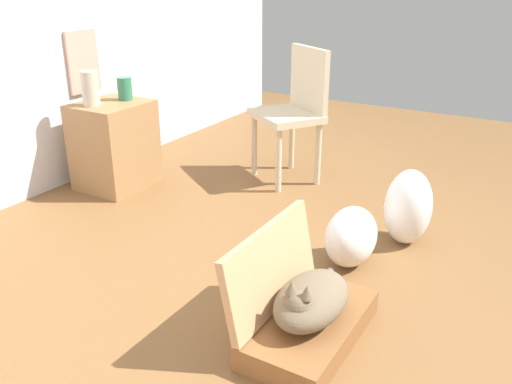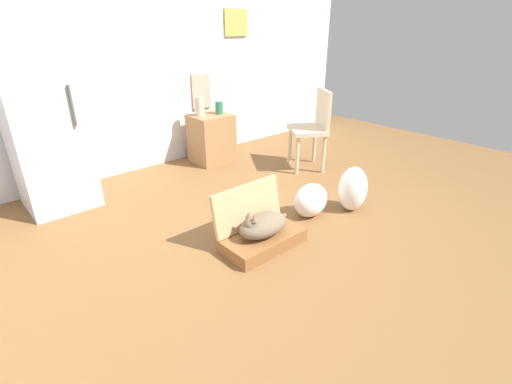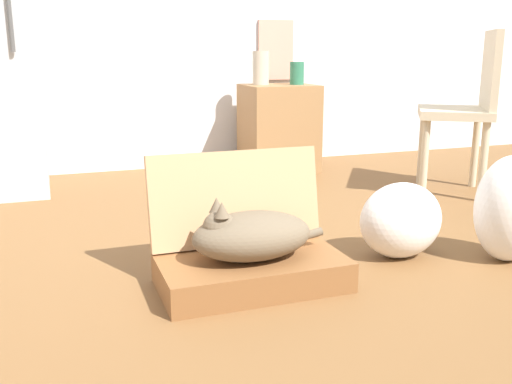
{
  "view_description": "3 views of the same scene",
  "coord_description": "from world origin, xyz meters",
  "px_view_note": "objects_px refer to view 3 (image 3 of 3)",
  "views": [
    {
      "loc": [
        -2.1,
        -0.87,
        1.46
      ],
      "look_at": [
        -0.1,
        0.32,
        0.49
      ],
      "focal_mm": 37.91,
      "sensor_mm": 36.0,
      "label": 1
    },
    {
      "loc": [
        -2.1,
        -1.98,
        1.66
      ],
      "look_at": [
        -0.27,
        0.09,
        0.39
      ],
      "focal_mm": 25.95,
      "sensor_mm": 36.0,
      "label": 2
    },
    {
      "loc": [
        -1.02,
        -1.98,
        0.85
      ],
      "look_at": [
        -0.28,
        0.09,
        0.31
      ],
      "focal_mm": 40.68,
      "sensor_mm": 36.0,
      "label": 3
    }
  ],
  "objects_px": {
    "vase_short": "(297,73)",
    "plastic_bag_white": "(401,220)",
    "side_table": "(279,128)",
    "vase_tall": "(261,68)",
    "chair": "(467,104)",
    "cat": "(250,235)",
    "plastic_bag_clear": "(510,209)",
    "suitcase_base": "(252,273)"
  },
  "relations": [
    {
      "from": "plastic_bag_white",
      "to": "chair",
      "type": "relative_size",
      "value": 0.38
    },
    {
      "from": "side_table",
      "to": "vase_tall",
      "type": "xyz_separation_m",
      "value": [
        -0.12,
        0.04,
        0.42
      ]
    },
    {
      "from": "plastic_bag_white",
      "to": "side_table",
      "type": "height_order",
      "value": "side_table"
    },
    {
      "from": "vase_tall",
      "to": "plastic_bag_white",
      "type": "bearing_deg",
      "value": -92.34
    },
    {
      "from": "side_table",
      "to": "vase_tall",
      "type": "distance_m",
      "value": 0.44
    },
    {
      "from": "cat",
      "to": "side_table",
      "type": "distance_m",
      "value": 2.15
    },
    {
      "from": "plastic_bag_white",
      "to": "suitcase_base",
      "type": "bearing_deg",
      "value": -172.22
    },
    {
      "from": "vase_short",
      "to": "plastic_bag_white",
      "type": "bearing_deg",
      "value": -99.97
    },
    {
      "from": "plastic_bag_clear",
      "to": "vase_short",
      "type": "distance_m",
      "value": 2.07
    },
    {
      "from": "plastic_bag_white",
      "to": "plastic_bag_clear",
      "type": "bearing_deg",
      "value": -24.96
    },
    {
      "from": "plastic_bag_clear",
      "to": "vase_short",
      "type": "relative_size",
      "value": 2.8
    },
    {
      "from": "plastic_bag_white",
      "to": "plastic_bag_clear",
      "type": "height_order",
      "value": "plastic_bag_clear"
    },
    {
      "from": "vase_tall",
      "to": "cat",
      "type": "bearing_deg",
      "value": -111.18
    },
    {
      "from": "side_table",
      "to": "chair",
      "type": "distance_m",
      "value": 1.31
    },
    {
      "from": "side_table",
      "to": "vase_short",
      "type": "height_order",
      "value": "vase_short"
    },
    {
      "from": "side_table",
      "to": "suitcase_base",
      "type": "bearing_deg",
      "value": -114.41
    },
    {
      "from": "suitcase_base",
      "to": "vase_tall",
      "type": "distance_m",
      "value": 2.24
    },
    {
      "from": "vase_short",
      "to": "chair",
      "type": "distance_m",
      "value": 1.2
    },
    {
      "from": "vase_tall",
      "to": "chair",
      "type": "xyz_separation_m",
      "value": [
        0.9,
        -1.06,
        -0.19
      ]
    },
    {
      "from": "side_table",
      "to": "chair",
      "type": "bearing_deg",
      "value": -52.55
    },
    {
      "from": "suitcase_base",
      "to": "plastic_bag_clear",
      "type": "relative_size",
      "value": 1.54
    },
    {
      "from": "vase_short",
      "to": "vase_tall",
      "type": "bearing_deg",
      "value": 163.26
    },
    {
      "from": "plastic_bag_white",
      "to": "vase_short",
      "type": "relative_size",
      "value": 2.29
    },
    {
      "from": "cat",
      "to": "chair",
      "type": "distance_m",
      "value": 1.95
    },
    {
      "from": "vase_short",
      "to": "chair",
      "type": "xyz_separation_m",
      "value": [
        0.66,
        -0.99,
        -0.15
      ]
    },
    {
      "from": "side_table",
      "to": "plastic_bag_clear",
      "type": "bearing_deg",
      "value": -84.66
    },
    {
      "from": "plastic_bag_white",
      "to": "side_table",
      "type": "xyz_separation_m",
      "value": [
        0.2,
        1.86,
        0.14
      ]
    },
    {
      "from": "cat",
      "to": "chair",
      "type": "relative_size",
      "value": 0.54
    },
    {
      "from": "chair",
      "to": "side_table",
      "type": "bearing_deg",
      "value": -109.4
    },
    {
      "from": "plastic_bag_white",
      "to": "vase_tall",
      "type": "bearing_deg",
      "value": 87.66
    },
    {
      "from": "plastic_bag_white",
      "to": "vase_short",
      "type": "height_order",
      "value": "vase_short"
    },
    {
      "from": "suitcase_base",
      "to": "vase_tall",
      "type": "bearing_deg",
      "value": 69.05
    },
    {
      "from": "cat",
      "to": "vase_short",
      "type": "xyz_separation_m",
      "value": [
        1.02,
        1.92,
        0.48
      ]
    },
    {
      "from": "vase_short",
      "to": "suitcase_base",
      "type": "bearing_deg",
      "value": -117.66
    },
    {
      "from": "cat",
      "to": "plastic_bag_white",
      "type": "height_order",
      "value": "cat"
    },
    {
      "from": "side_table",
      "to": "cat",
      "type": "bearing_deg",
      "value": -114.63
    },
    {
      "from": "cat",
      "to": "plastic_bag_clear",
      "type": "xyz_separation_m",
      "value": [
        1.09,
        -0.09,
        0.02
      ]
    },
    {
      "from": "plastic_bag_clear",
      "to": "side_table",
      "type": "height_order",
      "value": "side_table"
    },
    {
      "from": "plastic_bag_clear",
      "to": "plastic_bag_white",
      "type": "bearing_deg",
      "value": 155.04
    },
    {
      "from": "cat",
      "to": "vase_short",
      "type": "distance_m",
      "value": 2.23
    },
    {
      "from": "side_table",
      "to": "chair",
      "type": "relative_size",
      "value": 0.64
    },
    {
      "from": "cat",
      "to": "vase_short",
      "type": "height_order",
      "value": "vase_short"
    }
  ]
}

